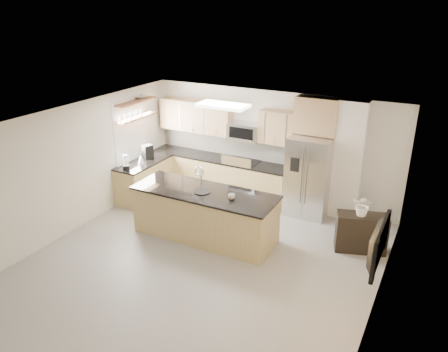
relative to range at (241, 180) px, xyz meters
The scene contains 27 objects.
floor 3.02m from the range, 78.39° to the right, with size 6.50×6.50×0.00m, color gray.
ceiling 3.66m from the range, 78.39° to the right, with size 6.00×6.50×0.02m, color white.
wall_back 1.07m from the range, 28.76° to the left, with size 6.00×0.02×2.60m, color beige.
wall_front 6.25m from the range, 84.45° to the right, with size 6.00×0.02×2.60m, color beige.
wall_left 3.87m from the range, 129.41° to the right, with size 0.02×6.50×2.60m, color beige.
wall_right 4.71m from the range, 39.05° to the right, with size 0.02×6.50×2.60m, color beige.
back_counter 0.63m from the range, behind, with size 3.55×0.66×1.44m.
left_counter 2.33m from the range, 152.71° to the right, with size 0.66×1.50×0.92m.
range is the anchor object (origin of this frame).
upper_cabinets 1.53m from the range, 166.83° to the left, with size 3.50×0.33×0.75m.
microwave 1.16m from the range, 90.00° to the left, with size 0.76×0.40×0.40m.
refrigerator 1.71m from the range, ahead, with size 0.92×0.78×1.78m.
partition_column 2.56m from the range, ahead, with size 0.60×0.30×2.60m, color silver.
window 2.86m from the range, 155.75° to the right, with size 0.04×1.15×1.65m.
shelf_lower 2.86m from the range, 156.67° to the right, with size 0.30×1.20×0.04m, color brown.
shelf_upper 3.07m from the range, 156.67° to the right, with size 0.30×1.20×0.04m, color brown.
ceiling_fixture 2.48m from the range, 81.39° to the right, with size 1.00×0.50×0.06m, color white.
island 2.03m from the range, 85.25° to the right, with size 2.90×1.07×1.42m.
credenza 3.24m from the range, 19.59° to the right, with size 0.94×0.39×0.75m, color black.
cup 2.31m from the range, 69.07° to the right, with size 0.13×0.13×0.10m, color silver.
platter 2.15m from the range, 85.95° to the right, with size 0.32×0.32×0.02m, color black.
blender 2.73m from the range, 141.19° to the right, with size 0.15×0.15×0.35m.
kettle 2.42m from the range, 149.48° to the right, with size 0.20×0.20×0.25m.
coffee_maker 2.34m from the range, 157.97° to the right, with size 0.25×0.27×0.34m.
bowl 3.05m from the range, 161.51° to the right, with size 0.38×0.38×0.09m, color #BCBCBF.
flower_vase 3.28m from the range, 20.16° to the right, with size 0.55×0.48×0.61m, color white.
television 4.78m from the range, 41.64° to the right, with size 1.08×0.14×0.62m, color black.
Camera 1 is at (3.56, -5.79, 4.48)m, focal length 35.00 mm.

